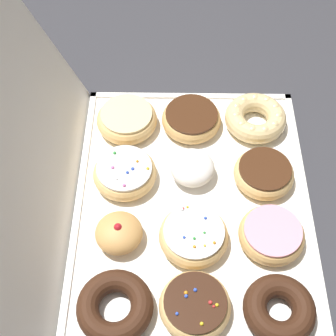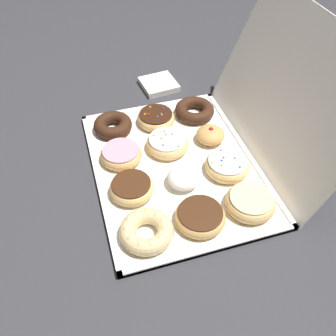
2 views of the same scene
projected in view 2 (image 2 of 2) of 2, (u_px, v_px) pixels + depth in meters
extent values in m
plane|color=#333338|center=(175.00, 168.00, 0.98)|extent=(3.00, 3.00, 0.00)
cube|color=white|center=(175.00, 166.00, 0.98)|extent=(0.55, 0.42, 0.01)
cube|color=white|center=(99.00, 182.00, 0.93)|extent=(0.55, 0.01, 0.01)
cube|color=white|center=(245.00, 151.00, 1.02)|extent=(0.55, 0.01, 0.01)
cube|color=white|center=(149.00, 108.00, 1.15)|extent=(0.01, 0.42, 0.01)
cube|color=white|center=(212.00, 250.00, 0.80)|extent=(0.01, 0.42, 0.01)
cube|color=white|center=(285.00, 92.00, 0.90)|extent=(0.55, 0.15, 0.37)
torus|color=#381E11|center=(113.00, 125.00, 1.06)|extent=(0.11, 0.11, 0.04)
torus|color=tan|center=(121.00, 155.00, 0.98)|extent=(0.11, 0.11, 0.03)
cylinder|color=pink|center=(121.00, 150.00, 0.96)|extent=(0.10, 0.10, 0.01)
torus|color=#E5B770|center=(132.00, 188.00, 0.89)|extent=(0.11, 0.11, 0.04)
cylinder|color=#472816|center=(131.00, 184.00, 0.88)|extent=(0.10, 0.10, 0.01)
torus|color=#EACC8C|center=(147.00, 231.00, 0.80)|extent=(0.12, 0.12, 0.04)
sphere|color=#EACC8C|center=(151.00, 244.00, 0.77)|extent=(0.02, 0.02, 0.02)
sphere|color=#EACC8C|center=(161.00, 239.00, 0.78)|extent=(0.02, 0.02, 0.02)
sphere|color=#EACC8C|center=(165.00, 231.00, 0.79)|extent=(0.02, 0.02, 0.02)
sphere|color=#EACC8C|center=(164.00, 222.00, 0.81)|extent=(0.02, 0.02, 0.02)
sphere|color=#EACC8C|center=(157.00, 215.00, 0.82)|extent=(0.02, 0.02, 0.02)
sphere|color=#EACC8C|center=(147.00, 213.00, 0.83)|extent=(0.02, 0.02, 0.02)
sphere|color=#EACC8C|center=(137.00, 215.00, 0.82)|extent=(0.02, 0.02, 0.02)
sphere|color=#EACC8C|center=(129.00, 222.00, 0.81)|extent=(0.02, 0.02, 0.02)
sphere|color=#EACC8C|center=(127.00, 231.00, 0.79)|extent=(0.02, 0.02, 0.02)
sphere|color=#EACC8C|center=(131.00, 239.00, 0.78)|extent=(0.02, 0.02, 0.02)
sphere|color=#EACC8C|center=(140.00, 244.00, 0.77)|extent=(0.02, 0.02, 0.02)
torus|color=#E5B770|center=(154.00, 119.00, 1.08)|extent=(0.11, 0.11, 0.03)
cylinder|color=#381E11|center=(154.00, 115.00, 1.07)|extent=(0.10, 0.10, 0.01)
sphere|color=blue|center=(158.00, 117.00, 1.06)|extent=(0.01, 0.01, 0.01)
sphere|color=blue|center=(163.00, 108.00, 1.09)|extent=(0.01, 0.01, 0.01)
sphere|color=red|center=(146.00, 113.00, 1.07)|extent=(0.00, 0.00, 0.00)
sphere|color=yellow|center=(150.00, 107.00, 1.09)|extent=(0.01, 0.01, 0.01)
sphere|color=red|center=(148.00, 114.00, 1.07)|extent=(0.01, 0.01, 0.01)
sphere|color=orange|center=(162.00, 115.00, 1.06)|extent=(0.01, 0.01, 0.01)
sphere|color=yellow|center=(145.00, 114.00, 1.07)|extent=(0.01, 0.01, 0.01)
sphere|color=blue|center=(161.00, 114.00, 1.07)|extent=(0.01, 0.01, 0.01)
torus|color=#E5B770|center=(168.00, 144.00, 1.00)|extent=(0.12, 0.12, 0.04)
cylinder|color=white|center=(168.00, 139.00, 0.99)|extent=(0.10, 0.10, 0.01)
sphere|color=white|center=(179.00, 146.00, 0.97)|extent=(0.01, 0.01, 0.01)
sphere|color=green|center=(161.00, 138.00, 0.99)|extent=(0.00, 0.00, 0.00)
sphere|color=green|center=(165.00, 135.00, 1.00)|extent=(0.01, 0.01, 0.01)
sphere|color=blue|center=(172.00, 134.00, 1.00)|extent=(0.00, 0.00, 0.00)
sphere|color=yellow|center=(176.00, 148.00, 0.96)|extent=(0.00, 0.00, 0.00)
sphere|color=red|center=(178.00, 147.00, 0.97)|extent=(0.00, 0.00, 0.00)
sphere|color=yellow|center=(159.00, 133.00, 1.00)|extent=(0.00, 0.00, 0.00)
sphere|color=blue|center=(163.00, 145.00, 0.97)|extent=(0.01, 0.01, 0.01)
sphere|color=orange|center=(165.00, 131.00, 1.01)|extent=(0.01, 0.01, 0.01)
sphere|color=orange|center=(154.00, 135.00, 1.00)|extent=(0.01, 0.01, 0.01)
ellipsoid|color=white|center=(184.00, 177.00, 0.91)|extent=(0.08, 0.08, 0.05)
torus|color=tan|center=(199.00, 217.00, 0.83)|extent=(0.12, 0.12, 0.03)
cylinder|color=#472816|center=(199.00, 213.00, 0.82)|extent=(0.10, 0.10, 0.01)
torus|color=#381E11|center=(195.00, 110.00, 1.11)|extent=(0.12, 0.12, 0.04)
ellipsoid|color=tan|center=(210.00, 135.00, 1.03)|extent=(0.08, 0.08, 0.04)
sphere|color=#B21923|center=(211.00, 130.00, 1.01)|extent=(0.01, 0.01, 0.01)
torus|color=#E5B770|center=(227.00, 166.00, 0.95)|extent=(0.12, 0.12, 0.04)
cylinder|color=white|center=(228.00, 161.00, 0.93)|extent=(0.10, 0.10, 0.01)
sphere|color=yellow|center=(212.00, 163.00, 0.92)|extent=(0.01, 0.01, 0.01)
sphere|color=pink|center=(221.00, 150.00, 0.96)|extent=(0.01, 0.01, 0.01)
sphere|color=orange|center=(221.00, 165.00, 0.92)|extent=(0.00, 0.00, 0.00)
sphere|color=pink|center=(235.00, 158.00, 0.94)|extent=(0.01, 0.01, 0.01)
sphere|color=blue|center=(222.00, 160.00, 0.93)|extent=(0.01, 0.01, 0.01)
sphere|color=blue|center=(224.00, 158.00, 0.94)|extent=(0.01, 0.01, 0.01)
sphere|color=white|center=(228.00, 152.00, 0.95)|extent=(0.00, 0.00, 0.00)
sphere|color=green|center=(240.00, 167.00, 0.91)|extent=(0.01, 0.01, 0.01)
torus|color=#E5B770|center=(250.00, 203.00, 0.86)|extent=(0.12, 0.12, 0.04)
cylinder|color=beige|center=(251.00, 198.00, 0.85)|extent=(0.10, 0.10, 0.01)
cube|color=white|center=(159.00, 84.00, 1.24)|extent=(0.12, 0.12, 0.02)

